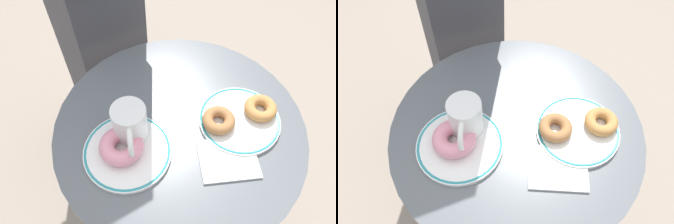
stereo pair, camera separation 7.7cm
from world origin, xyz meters
The scene contains 9 objects.
ground_plane centered at (0.00, 0.00, -0.01)m, with size 7.00×7.00×0.02m, color gray.
cafe_table centered at (0.00, 0.00, 0.49)m, with size 0.62×0.62×0.72m.
plate_left centered at (-0.14, -0.02, 0.73)m, with size 0.20×0.20×0.01m.
plate_right centered at (0.14, -0.04, 0.73)m, with size 0.20×0.20×0.01m.
donut_pink_frosted centered at (-0.15, -0.02, 0.75)m, with size 0.10×0.10×0.04m, color pink.
donut_old_fashioned centered at (0.20, -0.04, 0.75)m, with size 0.08×0.08×0.03m, color #BC7F42.
donut_cinnamon centered at (0.09, -0.03, 0.75)m, with size 0.08×0.08×0.03m, color #A36B3D.
paper_napkin centered at (0.07, -0.13, 0.73)m, with size 0.13×0.11×0.01m, color white.
coffee_mug centered at (-0.12, 0.01, 0.78)m, with size 0.08×0.12×0.10m.
Camera 1 is at (-0.18, -0.39, 1.39)m, focal length 34.58 mm.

